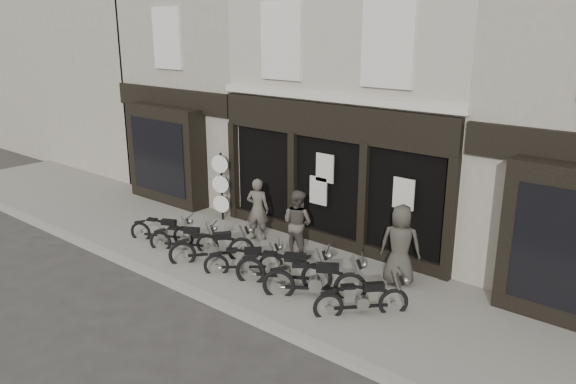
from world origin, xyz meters
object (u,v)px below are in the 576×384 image
Objects in this scene: motorcycle_2 at (213,250)px; man_left at (258,209)px; man_centre at (298,223)px; man_right at (400,245)px; motorcycle_4 at (285,272)px; motorcycle_5 at (316,283)px; motorcycle_1 at (185,241)px; motorcycle_0 at (163,232)px; motorcycle_6 at (362,302)px; advert_sign_post at (221,190)px; motorcycle_3 at (245,263)px.

man_left reaches higher than motorcycle_2.
man_centre is 0.93× the size of man_right.
motorcycle_4 is at bearing 19.26° from man_right.
man_left is at bearing 117.87° from motorcycle_5.
motorcycle_1 is 0.85× the size of motorcycle_5.
man_left reaches higher than motorcycle_0.
motorcycle_6 is 4.86m from man_left.
man_right reaches higher than motorcycle_1.
man_left is 0.92× the size of man_right.
motorcycle_0 is 2.36m from advert_sign_post.
motorcycle_3 is at bearing -31.26° from motorcycle_1.
motorcycle_4 is 1.19× the size of man_left.
advert_sign_post is at bearing -10.65° from man_centre.
advert_sign_post is (-3.47, 0.65, 0.08)m from man_centre.
man_right reaches higher than motorcycle_6.
motorcycle_3 is (1.12, -0.02, -0.05)m from motorcycle_2.
motorcycle_3 is 0.83× the size of man_right.
motorcycle_2 reaches higher than motorcycle_3.
advert_sign_post reaches higher than motorcycle_0.
motorcycle_0 is 0.97× the size of motorcycle_2.
motorcycle_4 is 4.88m from advert_sign_post.
advert_sign_post is (-6.43, 2.18, 0.69)m from motorcycle_6.
man_left is at bearing 111.39° from motorcycle_6.
motorcycle_2 reaches higher than motorcycle_0.
motorcycle_5 is 3.78m from man_left.
man_left is at bearing 83.06° from motorcycle_3.
man_left is (-3.31, 1.73, 0.55)m from motorcycle_5.
advert_sign_post is at bearing 124.82° from motorcycle_4.
motorcycle_3 is at bearing -25.94° from motorcycle_0.
motorcycle_4 reaches higher than motorcycle_6.
motorcycle_4 reaches higher than motorcycle_0.
motorcycle_2 is 0.88× the size of motorcycle_4.
advert_sign_post is at bearing -26.29° from man_right.
motorcycle_4 is (1.14, 0.13, 0.07)m from motorcycle_3.
motorcycle_5 reaches higher than motorcycle_3.
man_left is 0.79× the size of advert_sign_post.
man_right is at bearing -11.63° from motorcycle_1.
motorcycle_2 is 4.35m from motorcycle_6.
motorcycle_2 is 1.16× the size of motorcycle_3.
advert_sign_post is (-3.19, 2.30, 0.71)m from motorcycle_3.
motorcycle_4 is at bearing 121.38° from man_left.
motorcycle_0 is at bearing 19.95° from man_left.
motorcycle_0 is at bearing 24.94° from man_centre.
motorcycle_5 reaches higher than motorcycle_0.
motorcycle_6 is (1.19, 0.01, -0.05)m from motorcycle_5.
motorcycle_3 is at bearing 134.38° from motorcycle_6.
motorcycle_4 is at bearing -34.80° from motorcycle_3.
man_right reaches higher than motorcycle_2.
motorcycle_3 is 0.78× the size of motorcycle_5.
motorcycle_2 is 4.64m from man_right.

